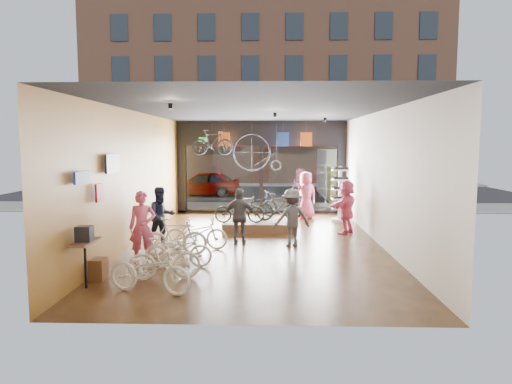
{
  "coord_description": "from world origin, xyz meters",
  "views": [
    {
      "loc": [
        0.36,
        -12.96,
        2.86
      ],
      "look_at": [
        -0.08,
        1.4,
        1.35
      ],
      "focal_mm": 32.0,
      "sensor_mm": 36.0,
      "label": 1
    }
  ],
  "objects_px": {
    "hung_bike": "(212,142)",
    "customer_1": "(162,216)",
    "floor_bike_2": "(178,250)",
    "display_platform": "(260,225)",
    "floor_bike_1": "(165,258)",
    "floor_bike_4": "(196,233)",
    "customer_0": "(142,227)",
    "customer_3": "(292,218)",
    "sunglasses_rack": "(340,194)",
    "floor_bike_0": "(150,270)",
    "customer_5": "(346,207)",
    "floor_bike_3": "(175,237)",
    "display_bike_left": "(240,210)",
    "display_bike_mid": "(279,207)",
    "street_car": "(204,184)",
    "box_truck": "(344,175)",
    "display_bike_right": "(254,204)",
    "penny_farthing": "(259,154)",
    "customer_4": "(306,195)",
    "customer_2": "(240,216)"
  },
  "relations": [
    {
      "from": "display_bike_left",
      "to": "customer_3",
      "type": "xyz_separation_m",
      "value": [
        1.6,
        -2.06,
        0.08
      ]
    },
    {
      "from": "display_bike_left",
      "to": "display_bike_mid",
      "type": "bearing_deg",
      "value": -70.28
    },
    {
      "from": "customer_1",
      "to": "customer_5",
      "type": "height_order",
      "value": "customer_5"
    },
    {
      "from": "display_platform",
      "to": "customer_1",
      "type": "height_order",
      "value": "customer_1"
    },
    {
      "from": "floor_bike_1",
      "to": "display_bike_mid",
      "type": "height_order",
      "value": "display_bike_mid"
    },
    {
      "from": "floor_bike_2",
      "to": "display_platform",
      "type": "xyz_separation_m",
      "value": [
        1.79,
        4.84,
        -0.26
      ]
    },
    {
      "from": "floor_bike_3",
      "to": "customer_1",
      "type": "xyz_separation_m",
      "value": [
        -0.65,
        1.27,
        0.34
      ]
    },
    {
      "from": "display_bike_left",
      "to": "customer_2",
      "type": "bearing_deg",
      "value": -176.43
    },
    {
      "from": "customer_4",
      "to": "floor_bike_1",
      "type": "bearing_deg",
      "value": 44.31
    },
    {
      "from": "customer_0",
      "to": "customer_4",
      "type": "bearing_deg",
      "value": 44.75
    },
    {
      "from": "display_bike_mid",
      "to": "customer_3",
      "type": "height_order",
      "value": "customer_3"
    },
    {
      "from": "floor_bike_0",
      "to": "display_bike_right",
      "type": "distance_m",
      "value": 7.66
    },
    {
      "from": "customer_5",
      "to": "penny_farthing",
      "type": "bearing_deg",
      "value": -101.22
    },
    {
      "from": "floor_bike_4",
      "to": "hung_bike",
      "type": "distance_m",
      "value": 5.56
    },
    {
      "from": "floor_bike_3",
      "to": "display_bike_right",
      "type": "height_order",
      "value": "display_bike_right"
    },
    {
      "from": "street_car",
      "to": "floor_bike_4",
      "type": "bearing_deg",
      "value": 7.42
    },
    {
      "from": "customer_3",
      "to": "hung_bike",
      "type": "xyz_separation_m",
      "value": [
        -2.79,
        4.53,
        2.11
      ]
    },
    {
      "from": "display_bike_left",
      "to": "customer_4",
      "type": "distance_m",
      "value": 3.65
    },
    {
      "from": "floor_bike_1",
      "to": "display_platform",
      "type": "xyz_separation_m",
      "value": [
        1.88,
        5.83,
        -0.31
      ]
    },
    {
      "from": "street_car",
      "to": "display_bike_right",
      "type": "distance_m",
      "value": 9.54
    },
    {
      "from": "display_bike_mid",
      "to": "customer_5",
      "type": "relative_size",
      "value": 0.89
    },
    {
      "from": "floor_bike_1",
      "to": "floor_bike_4",
      "type": "distance_m",
      "value": 2.83
    },
    {
      "from": "floor_bike_2",
      "to": "floor_bike_4",
      "type": "bearing_deg",
      "value": -7.0
    },
    {
      "from": "display_bike_mid",
      "to": "customer_1",
      "type": "bearing_deg",
      "value": 121.21
    },
    {
      "from": "floor_bike_4",
      "to": "hung_bike",
      "type": "relative_size",
      "value": 1.08
    },
    {
      "from": "floor_bike_1",
      "to": "customer_3",
      "type": "relative_size",
      "value": 0.94
    },
    {
      "from": "customer_1",
      "to": "customer_4",
      "type": "distance_m",
      "value": 6.52
    },
    {
      "from": "floor_bike_2",
      "to": "floor_bike_4",
      "type": "distance_m",
      "value": 1.83
    },
    {
      "from": "customer_1",
      "to": "customer_5",
      "type": "bearing_deg",
      "value": -15.42
    },
    {
      "from": "floor_bike_0",
      "to": "penny_farthing",
      "type": "height_order",
      "value": "penny_farthing"
    },
    {
      "from": "floor_bike_0",
      "to": "floor_bike_4",
      "type": "xyz_separation_m",
      "value": [
        0.3,
        3.71,
        -0.01
      ]
    },
    {
      "from": "box_truck",
      "to": "customer_5",
      "type": "height_order",
      "value": "box_truck"
    },
    {
      "from": "hung_bike",
      "to": "customer_1",
      "type": "bearing_deg",
      "value": 149.44
    },
    {
      "from": "floor_bike_2",
      "to": "hung_bike",
      "type": "xyz_separation_m",
      "value": [
        -0.04,
        6.8,
        2.51
      ]
    },
    {
      "from": "hung_bike",
      "to": "display_bike_right",
      "type": "bearing_deg",
      "value": -146.37
    },
    {
      "from": "floor_bike_3",
      "to": "floor_bike_1",
      "type": "bearing_deg",
      "value": 179.54
    },
    {
      "from": "customer_5",
      "to": "customer_2",
      "type": "bearing_deg",
      "value": -28.37
    },
    {
      "from": "floor_bike_1",
      "to": "display_bike_mid",
      "type": "relative_size",
      "value": 0.99
    },
    {
      "from": "display_bike_right",
      "to": "customer_4",
      "type": "xyz_separation_m",
      "value": [
        1.95,
        1.52,
        0.15
      ]
    },
    {
      "from": "sunglasses_rack",
      "to": "hung_bike",
      "type": "xyz_separation_m",
      "value": [
        -4.76,
        0.36,
        1.9
      ]
    },
    {
      "from": "display_platform",
      "to": "customer_3",
      "type": "distance_m",
      "value": 2.82
    },
    {
      "from": "customer_5",
      "to": "floor_bike_0",
      "type": "bearing_deg",
      "value": -4.05
    },
    {
      "from": "display_platform",
      "to": "hung_bike",
      "type": "distance_m",
      "value": 3.86
    },
    {
      "from": "floor_bike_0",
      "to": "display_bike_right",
      "type": "height_order",
      "value": "display_bike_right"
    },
    {
      "from": "display_bike_right",
      "to": "display_bike_mid",
      "type": "bearing_deg",
      "value": -142.19
    },
    {
      "from": "box_truck",
      "to": "customer_2",
      "type": "bearing_deg",
      "value": -113.04
    },
    {
      "from": "sunglasses_rack",
      "to": "floor_bike_0",
      "type": "bearing_deg",
      "value": -101.93
    },
    {
      "from": "customer_0",
      "to": "customer_3",
      "type": "bearing_deg",
      "value": 15.54
    },
    {
      "from": "street_car",
      "to": "box_truck",
      "type": "bearing_deg",
      "value": 82.45
    },
    {
      "from": "floor_bike_3",
      "to": "floor_bike_2",
      "type": "bearing_deg",
      "value": -170.75
    }
  ]
}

